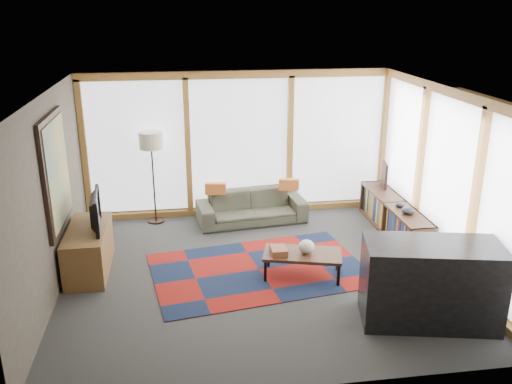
{
  "coord_description": "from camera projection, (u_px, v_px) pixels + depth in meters",
  "views": [
    {
      "loc": [
        -1.06,
        -6.9,
        3.68
      ],
      "look_at": [
        0.0,
        0.4,
        1.1
      ],
      "focal_mm": 38.0,
      "sensor_mm": 36.0,
      "label": 1
    }
  ],
  "objects": [
    {
      "name": "book_stack",
      "position": [
        279.0,
        251.0,
        7.56
      ],
      "size": [
        0.22,
        0.28,
        0.09
      ],
      "primitive_type": "cube",
      "rotation": [
        0.0,
        0.0,
        0.01
      ],
      "color": "brown",
      "rests_on": "coffee_table"
    },
    {
      "name": "floor_lamp",
      "position": [
        153.0,
        178.0,
        9.38
      ],
      "size": [
        0.41,
        0.41,
        1.63
      ],
      "primitive_type": null,
      "color": "#322017",
      "rests_on": "ground"
    },
    {
      "name": "tv_console",
      "position": [
        89.0,
        250.0,
        7.77
      ],
      "size": [
        0.55,
        1.31,
        0.66
      ],
      "primitive_type": "cube",
      "color": "brown",
      "rests_on": "ground"
    },
    {
      "name": "room_envelope",
      "position": [
        288.0,
        158.0,
        7.89
      ],
      "size": [
        5.52,
        5.02,
        2.62
      ],
      "color": "#40382D",
      "rests_on": "ground"
    },
    {
      "name": "television",
      "position": [
        91.0,
        211.0,
        7.63
      ],
      "size": [
        0.2,
        0.89,
        0.51
      ],
      "primitive_type": "imported",
      "rotation": [
        0.0,
        0.0,
        1.67
      ],
      "color": "black",
      "rests_on": "tv_console"
    },
    {
      "name": "ground",
      "position": [
        260.0,
        273.0,
        7.81
      ],
      "size": [
        5.5,
        5.5,
        0.0
      ],
      "primitive_type": "plane",
      "color": "#2F2F2D",
      "rests_on": "ground"
    },
    {
      "name": "bowl_b",
      "position": [
        400.0,
        205.0,
        8.72
      ],
      "size": [
        0.18,
        0.18,
        0.07
      ],
      "primitive_type": "ellipsoid",
      "rotation": [
        0.0,
        0.0,
        0.26
      ],
      "color": "black",
      "rests_on": "bookshelf"
    },
    {
      "name": "bowl_a",
      "position": [
        408.0,
        211.0,
        8.43
      ],
      "size": [
        0.26,
        0.26,
        0.11
      ],
      "primitive_type": "ellipsoid",
      "rotation": [
        0.0,
        0.0,
        -0.26
      ],
      "color": "black",
      "rests_on": "bookshelf"
    },
    {
      "name": "pillow_left",
      "position": [
        216.0,
        189.0,
        9.34
      ],
      "size": [
        0.37,
        0.15,
        0.2
      ],
      "primitive_type": "cube",
      "rotation": [
        0.0,
        0.0,
        -0.12
      ],
      "color": "orange",
      "rests_on": "sofa"
    },
    {
      "name": "pillow_right",
      "position": [
        289.0,
        184.0,
        9.56
      ],
      "size": [
        0.37,
        0.17,
        0.2
      ],
      "primitive_type": "cube",
      "rotation": [
        0.0,
        0.0,
        -0.19
      ],
      "color": "orange",
      "rests_on": "sofa"
    },
    {
      "name": "rug",
      "position": [
        259.0,
        270.0,
        7.89
      ],
      "size": [
        3.3,
        2.4,
        0.01
      ],
      "primitive_type": "cube",
      "rotation": [
        0.0,
        0.0,
        0.16
      ],
      "color": "maroon",
      "rests_on": "ground"
    },
    {
      "name": "vase",
      "position": [
        306.0,
        247.0,
        7.57
      ],
      "size": [
        0.26,
        0.26,
        0.19
      ],
      "primitive_type": "ellipsoid",
      "rotation": [
        0.0,
        0.0,
        -0.17
      ],
      "color": "beige",
      "rests_on": "coffee_table"
    },
    {
      "name": "shelf_picture",
      "position": [
        385.0,
        175.0,
        9.59
      ],
      "size": [
        0.11,
        0.34,
        0.45
      ],
      "primitive_type": "cube",
      "rotation": [
        0.0,
        0.0,
        -0.19
      ],
      "color": "black",
      "rests_on": "bookshelf"
    },
    {
      "name": "coffee_table",
      "position": [
        302.0,
        264.0,
        7.66
      ],
      "size": [
        1.19,
        0.8,
        0.36
      ],
      "primitive_type": null,
      "rotation": [
        0.0,
        0.0,
        -0.26
      ],
      "color": "#382111",
      "rests_on": "ground"
    },
    {
      "name": "bar_counter",
      "position": [
        431.0,
        283.0,
        6.49
      ],
      "size": [
        1.72,
        1.06,
        1.01
      ],
      "primitive_type": "cube",
      "rotation": [
        0.0,
        0.0,
        -0.21
      ],
      "color": "black",
      "rests_on": "ground"
    },
    {
      "name": "sofa",
      "position": [
        252.0,
        207.0,
        9.56
      ],
      "size": [
        1.97,
        0.96,
        0.55
      ],
      "primitive_type": "imported",
      "rotation": [
        0.0,
        0.0,
        0.12
      ],
      "color": "#383C2C",
      "rests_on": "ground"
    },
    {
      "name": "bookshelf",
      "position": [
        394.0,
        218.0,
        9.04
      ],
      "size": [
        0.42,
        2.29,
        0.57
      ],
      "primitive_type": null,
      "color": "#382111",
      "rests_on": "ground"
    }
  ]
}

